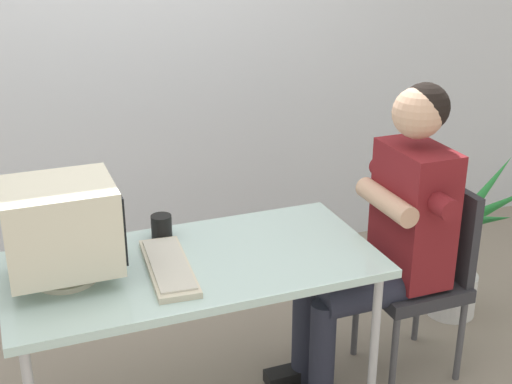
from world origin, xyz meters
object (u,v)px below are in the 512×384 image
at_px(desk, 193,273).
at_px(office_chair, 424,269).
at_px(keyboard, 169,267).
at_px(potted_plant, 457,242).
at_px(desk_mug, 161,227).
at_px(person_seated, 390,227).
at_px(crt_monitor, 62,227).

distance_m(desk, office_chair, 1.07).
relative_size(keyboard, potted_plant, 0.57).
bearing_deg(office_chair, desk_mug, 166.78).
xyz_separation_m(desk, person_seated, (0.86, -0.02, 0.06)).
bearing_deg(keyboard, potted_plant, 12.27).
relative_size(desk, person_seated, 1.06).
bearing_deg(desk_mug, crt_monitor, -152.00).
relative_size(person_seated, desk_mug, 13.41).
distance_m(person_seated, desk_mug, 0.96).
xyz_separation_m(crt_monitor, keyboard, (0.36, -0.07, -0.20)).
xyz_separation_m(potted_plant, desk_mug, (-1.54, -0.06, 0.37)).
bearing_deg(desk_mug, keyboard, -99.02).
height_order(desk, desk_mug, desk_mug).
distance_m(desk, person_seated, 0.87).
bearing_deg(keyboard, crt_monitor, 169.46).
relative_size(keyboard, person_seated, 0.36).
bearing_deg(desk, keyboard, -160.10).
distance_m(desk, crt_monitor, 0.54).
relative_size(desk, keyboard, 2.93).
bearing_deg(office_chair, keyboard, -178.89).
height_order(desk, office_chair, office_chair).
bearing_deg(person_seated, potted_plant, 27.71).
distance_m(crt_monitor, person_seated, 1.35).
bearing_deg(desk_mug, potted_plant, 2.18).
height_order(office_chair, potted_plant, office_chair).
bearing_deg(keyboard, person_seated, 1.34).
distance_m(office_chair, desk_mug, 1.18).
bearing_deg(keyboard, desk, 19.90).
relative_size(desk, crt_monitor, 3.57).
xyz_separation_m(desk, desk_mug, (-0.06, 0.25, 0.10)).
bearing_deg(crt_monitor, person_seated, -1.94).
height_order(office_chair, desk_mug, office_chair).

